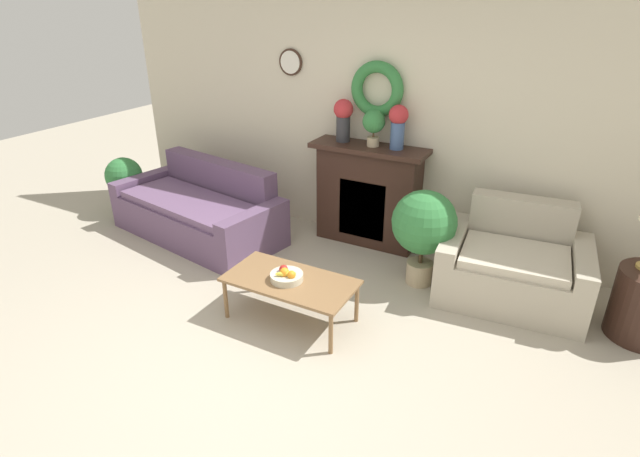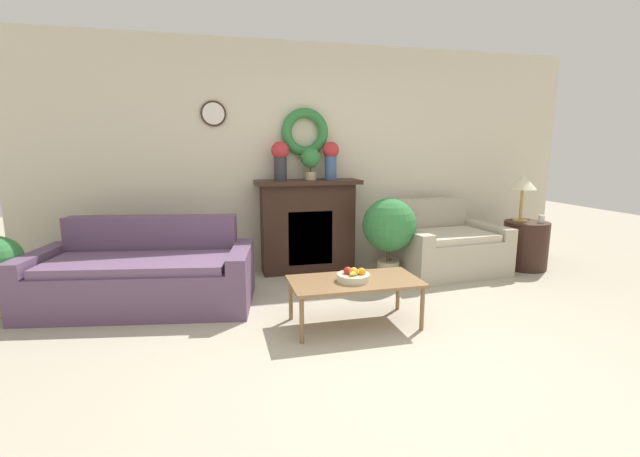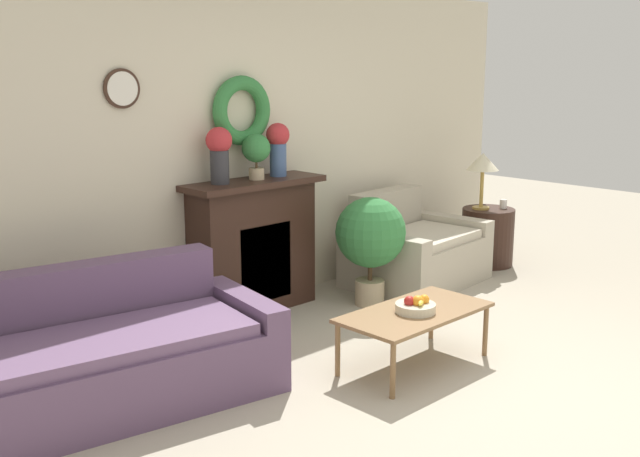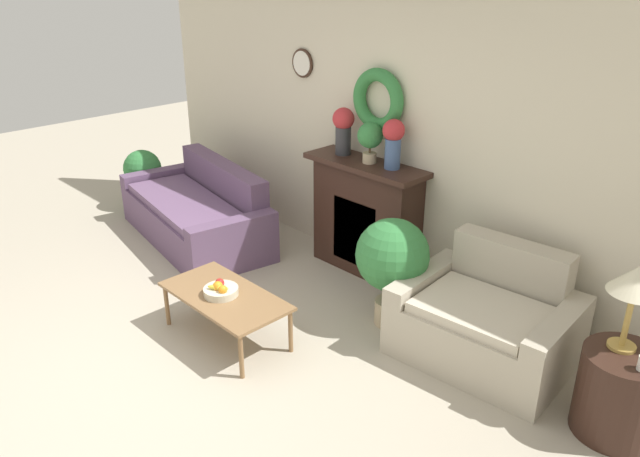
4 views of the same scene
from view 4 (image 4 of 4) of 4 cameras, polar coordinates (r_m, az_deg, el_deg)
name	(u,v)px [view 4 (image 4 of 4)]	position (r m, az deg, el deg)	size (l,w,h in m)	color
ground_plane	(159,380)	(4.84, -14.48, -13.27)	(16.00, 16.00, 0.00)	#ADA38E
wall_back	(394,134)	(5.77, 6.81, 8.58)	(6.80, 0.18, 2.70)	beige
fireplace	(366,217)	(5.97, 4.20, 1.07)	(1.24, 0.41, 1.11)	#331E16
couch_left	(198,214)	(6.87, -11.09, 1.35)	(2.14, 1.26, 0.81)	#604766
loveseat_right	(487,321)	(4.95, 15.02, -8.21)	(1.33, 1.03, 0.85)	#B2A893
coffee_table	(225,298)	(5.02, -8.67, -6.34)	(1.09, 0.56, 0.40)	olive
fruit_bowl	(221,290)	(4.99, -9.08, -5.58)	(0.28, 0.28, 0.12)	beige
side_table_by_loveseat	(619,394)	(4.53, 25.68, -13.45)	(0.53, 0.53, 0.59)	#331E16
table_lamp	(636,283)	(4.21, 26.92, -4.46)	(0.32, 0.32, 0.57)	#B28E42
vase_on_mantel_left	(343,127)	(5.92, 2.15, 9.22)	(0.21, 0.21, 0.45)	#2D2D33
vase_on_mantel_right	(393,140)	(5.53, 6.71, 8.03)	(0.20, 0.20, 0.44)	#3D5684
potted_plant_on_mantel	(370,138)	(5.68, 4.60, 8.28)	(0.23, 0.23, 0.37)	tan
potted_plant_floor_by_couch	(143,172)	(7.85, -15.89, 5.00)	(0.45, 0.45, 0.72)	tan
potted_plant_floor_by_loveseat	(392,259)	(5.07, 6.62, -2.74)	(0.60, 0.60, 0.94)	tan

